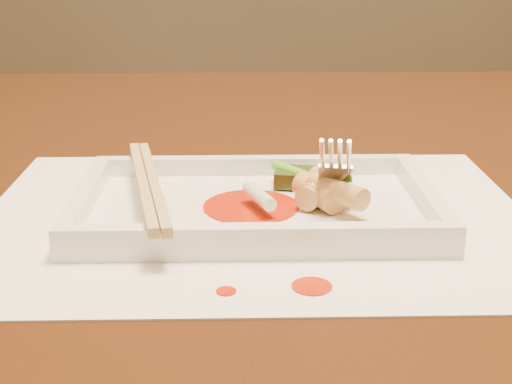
{
  "coord_description": "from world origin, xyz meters",
  "views": [
    {
      "loc": [
        0.02,
        -0.63,
        0.94
      ],
      "look_at": [
        0.03,
        -0.14,
        0.77
      ],
      "focal_mm": 50.0,
      "sensor_mm": 36.0,
      "label": 1
    }
  ],
  "objects_px": {
    "fork": "(352,100)",
    "placemat": "(256,216)",
    "table": "(222,259)",
    "plate_base": "(256,210)",
    "chopstick_a": "(142,183)"
  },
  "relations": [
    {
      "from": "fork",
      "to": "placemat",
      "type": "bearing_deg",
      "value": -165.58
    },
    {
      "from": "fork",
      "to": "table",
      "type": "bearing_deg",
      "value": 128.38
    },
    {
      "from": "table",
      "to": "placemat",
      "type": "height_order",
      "value": "placemat"
    },
    {
      "from": "placemat",
      "to": "plate_base",
      "type": "xyz_separation_m",
      "value": [
        0.0,
        0.0,
        0.0
      ]
    },
    {
      "from": "table",
      "to": "chopstick_a",
      "type": "distance_m",
      "value": 0.2
    },
    {
      "from": "table",
      "to": "chopstick_a",
      "type": "bearing_deg",
      "value": -109.68
    },
    {
      "from": "placemat",
      "to": "fork",
      "type": "distance_m",
      "value": 0.11
    },
    {
      "from": "plate_base",
      "to": "chopstick_a",
      "type": "xyz_separation_m",
      "value": [
        -0.08,
        0.0,
        0.02
      ]
    },
    {
      "from": "placemat",
      "to": "fork",
      "type": "bearing_deg",
      "value": 14.42
    },
    {
      "from": "table",
      "to": "plate_base",
      "type": "distance_m",
      "value": 0.18
    },
    {
      "from": "placemat",
      "to": "table",
      "type": "bearing_deg",
      "value": 101.83
    },
    {
      "from": "placemat",
      "to": "plate_base",
      "type": "height_order",
      "value": "plate_base"
    },
    {
      "from": "placemat",
      "to": "chopstick_a",
      "type": "height_order",
      "value": "chopstick_a"
    },
    {
      "from": "plate_base",
      "to": "fork",
      "type": "distance_m",
      "value": 0.11
    },
    {
      "from": "chopstick_a",
      "to": "placemat",
      "type": "bearing_deg",
      "value": 0.0
    }
  ]
}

